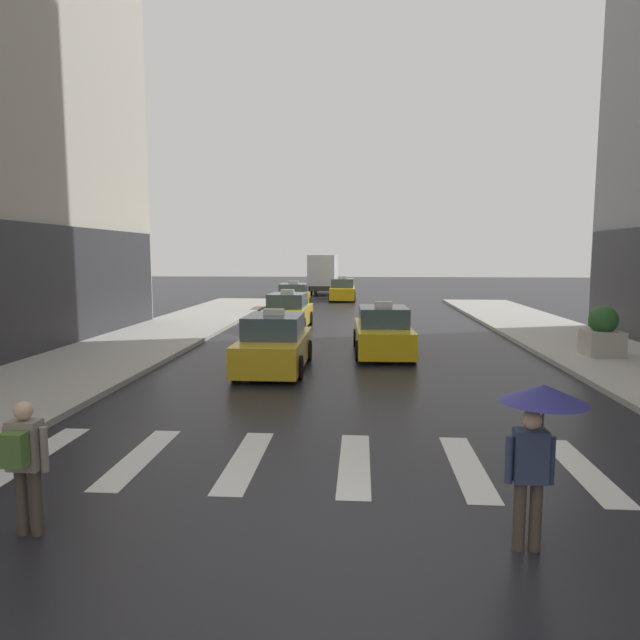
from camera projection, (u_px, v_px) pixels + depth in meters
ground_plane at (351, 565)px, 6.06m from camera, size 160.00×160.00×0.00m
crosswalk_markings at (355, 463)px, 9.03m from camera, size 11.30×2.80×0.01m
taxi_lead at (275, 345)px, 16.41m from camera, size 1.93×4.54×1.80m
taxi_second at (383, 333)px, 18.97m from camera, size 2.05×4.60×1.80m
taxi_third at (288, 313)px, 25.50m from camera, size 2.02×4.58×1.80m
taxi_fourth at (294, 298)px, 34.14m from camera, size 2.03×4.59×1.80m
taxi_fifth at (342, 291)px, 41.24m from camera, size 1.99×4.57×1.80m
box_truck at (324, 272)px, 48.07m from camera, size 2.33×7.56×3.35m
pedestrian_with_umbrella at (539, 422)px, 6.20m from camera, size 0.96×0.96×1.94m
pedestrian_with_backpack at (24, 458)px, 6.59m from camera, size 0.55×0.43×1.65m
planter_mid_block at (603, 333)px, 17.81m from camera, size 1.10×1.10×1.60m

